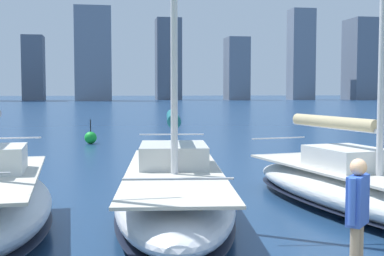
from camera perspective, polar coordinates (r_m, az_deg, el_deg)
city_skyline at (r=165.02m, az=-8.93°, el=8.53°), size 171.78×19.52×49.41m
sailboat_tan at (r=14.18m, az=17.38°, el=-6.15°), size 4.13×9.61×9.49m
sailboat_teal at (r=12.95m, az=-1.94°, el=-6.66°), size 3.88×9.71×9.32m
person_blue_shirt at (r=7.14m, az=17.24°, el=-8.22°), size 0.44×0.46×1.61m
channel_buoy at (r=31.13m, az=-10.77°, el=-1.02°), size 0.70×0.70×1.40m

